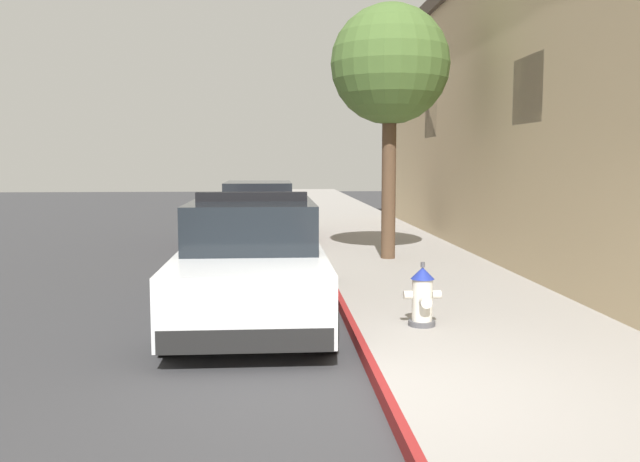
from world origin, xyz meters
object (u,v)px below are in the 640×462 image
Objects in this scene: parked_car_silver_ahead at (258,215)px; fire_hydrant at (422,297)px; police_cruiser at (252,262)px; street_tree at (390,66)px.

parked_car_silver_ahead is 6.37× the size of fire_hydrant.
police_cruiser is 2.41m from fire_hydrant.
parked_car_silver_ahead reaches higher than fire_hydrant.
fire_hydrant is 6.48m from street_tree.
police_cruiser is at bearing 147.90° from fire_hydrant.
fire_hydrant is (2.04, -1.28, -0.24)m from police_cruiser.
police_cruiser is 1.00× the size of parked_car_silver_ahead.
police_cruiser is 5.87m from street_tree.
street_tree is at bearing 84.34° from fire_hydrant.
police_cruiser is 7.97m from parked_car_silver_ahead.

